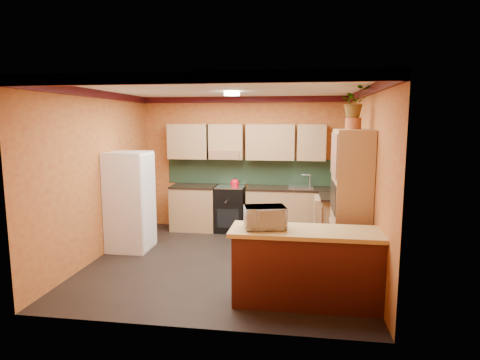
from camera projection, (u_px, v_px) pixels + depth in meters
The scene contains 15 objects.
room_shell at pixel (230, 129), 6.35m from camera, with size 4.24×4.24×2.72m.
base_cabinets_back at pixel (261, 210), 8.02m from camera, with size 3.65×0.60×0.88m, color tan.
countertop_back at pixel (261, 188), 7.96m from camera, with size 3.65×0.62×0.04m, color black.
stove at pixel (230, 209), 8.11m from camera, with size 0.58×0.58×0.91m, color black.
kettle at pixel (235, 183), 7.97m from camera, with size 0.17×0.17×0.18m, color red, non-canonical shape.
sink at pixel (301, 187), 7.84m from camera, with size 0.48×0.40×0.03m, color silver.
base_cabinets_right at pixel (337, 222), 7.08m from camera, with size 0.60×0.80×0.88m, color tan.
countertop_right at pixel (338, 197), 7.01m from camera, with size 0.62×0.80×0.04m, color black.
fridge at pixel (130, 201), 6.88m from camera, with size 0.68×0.66×1.70m, color white.
pantry at pixel (350, 204), 5.69m from camera, with size 0.48×0.90×2.10m, color tan.
fern_pot at pixel (353, 124), 5.58m from camera, with size 0.22×0.22×0.16m, color #974924.
fern at pixel (354, 102), 5.53m from camera, with size 0.38×0.33×0.43m, color tan.
breakfast_bar at pixel (308, 269), 4.85m from camera, with size 1.80×0.55×0.88m, color #4D1F12.
bar_top at pixel (309, 232), 4.78m from camera, with size 1.90×0.65×0.05m, color tan.
microwave at pixel (265, 217), 4.83m from camera, with size 0.49×0.33×0.27m, color white.
Camera 1 is at (1.10, -6.03, 2.22)m, focal length 30.00 mm.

